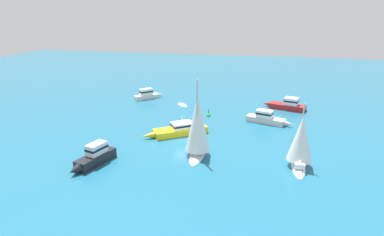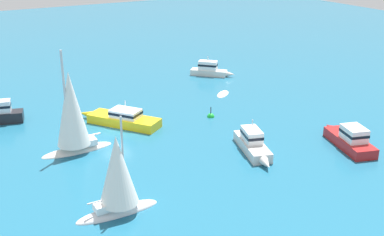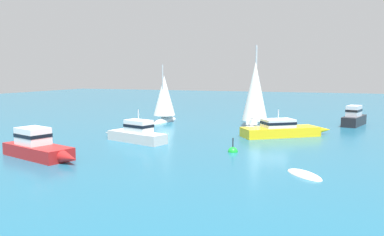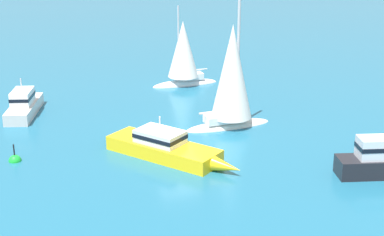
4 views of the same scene
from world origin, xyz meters
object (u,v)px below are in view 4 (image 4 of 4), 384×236
at_px(powerboat, 166,147).
at_px(ketch, 231,80).
at_px(motor_cruiser, 25,104).
at_px(yacht, 184,56).
at_px(channel_buoy, 15,161).

relative_size(powerboat, ketch, 0.88).
height_order(powerboat, motor_cruiser, motor_cruiser).
bearing_deg(ketch, powerboat, -148.02).
distance_m(yacht, motor_cruiser, 13.65).
xyz_separation_m(yacht, channel_buoy, (14.39, 11.98, -2.44)).
height_order(motor_cruiser, channel_buoy, motor_cruiser).
relative_size(ketch, channel_buoy, 6.43).
distance_m(motor_cruiser, channel_buoy, 8.79).
bearing_deg(motor_cruiser, ketch, -102.84).
xyz_separation_m(powerboat, motor_cruiser, (7.08, -11.10, 0.08)).
relative_size(motor_cruiser, channel_buoy, 4.86).
height_order(motor_cruiser, ketch, ketch).
bearing_deg(ketch, channel_buoy, -176.04).
bearing_deg(powerboat, channel_buoy, -141.88).
xyz_separation_m(yacht, ketch, (0.40, 10.71, 0.77)).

